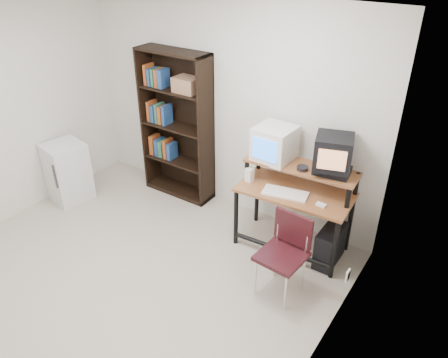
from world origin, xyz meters
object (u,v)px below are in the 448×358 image
Objects in this scene: crt_tv at (333,152)px; school_chair at (286,247)px; bookshelf at (178,124)px; computer_desk at (295,194)px; pc_tower at (330,245)px; crt_monitor at (275,143)px; mini_fridge at (68,172)px.

crt_tv reaches higher than school_chair.
crt_tv is at bearing 89.33° from school_chair.
school_chair is 0.43× the size of bookshelf.
bookshelf reaches higher than computer_desk.
crt_tv is 1.03m from pc_tower.
computer_desk is 1.49× the size of school_chair.
crt_monitor is at bearing 131.38° from school_chair.
crt_tv is (0.31, 0.12, 0.53)m from computer_desk.
pc_tower is 0.57× the size of mini_fridge.
pc_tower is at bearing 75.42° from school_chair.
mini_fridge is at bearing -174.26° from school_chair.
crt_monitor is at bearing 171.33° from pc_tower.
crt_tv is 1.06m from school_chair.
bookshelf is 1.58m from mini_fridge.
pc_tower is 3.44m from mini_fridge.
computer_desk is 1.84m from bookshelf.
computer_desk reaches higher than school_chair.
pc_tower is 0.75m from school_chair.
computer_desk is at bearing -176.48° from crt_tv.
mini_fridge is (-3.36, -0.71, 0.19)m from pc_tower.
crt_monitor is 1.48m from bookshelf.
crt_monitor is at bearing 29.67° from mini_fridge.
crt_tv is (0.65, 0.02, 0.06)m from crt_monitor.
school_chair reaches higher than mini_fridge.
mini_fridge is (-3.21, -0.86, -0.83)m from crt_tv.
pc_tower is 0.54× the size of school_chair.
mini_fridge is at bearing 177.37° from crt_tv.
mini_fridge is (-2.90, -0.74, -0.29)m from computer_desk.
crt_tv reaches higher than mini_fridge.
crt_tv reaches higher than pc_tower.
pc_tower is (0.80, -0.12, -0.95)m from crt_monitor.
computer_desk is 0.58m from crt_monitor.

